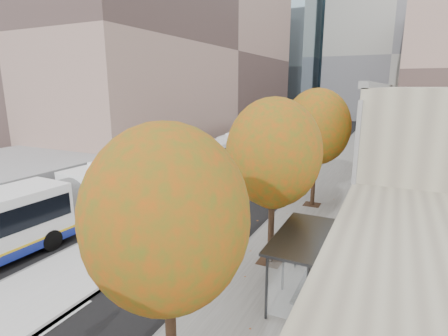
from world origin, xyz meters
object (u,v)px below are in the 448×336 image
Objects in this scene: bus_shelter at (307,246)px; bus_far at (231,149)px; distant_car at (271,140)px; bus_near at (88,195)px.

bus_far reaches higher than bus_shelter.
distant_car is at bearing 86.26° from bus_far.
distant_car is at bearing 110.55° from bus_shelter.
bus_shelter is 37.12m from distant_car.
bus_near is at bearing -94.94° from bus_far.
bus_far is at bearing 90.73° from bus_near.
bus_shelter is 0.23× the size of bus_near.
bus_shelter is 13.72m from bus_near.
bus_far is at bearing -86.63° from distant_car.
distant_car is at bearing 91.23° from bus_near.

